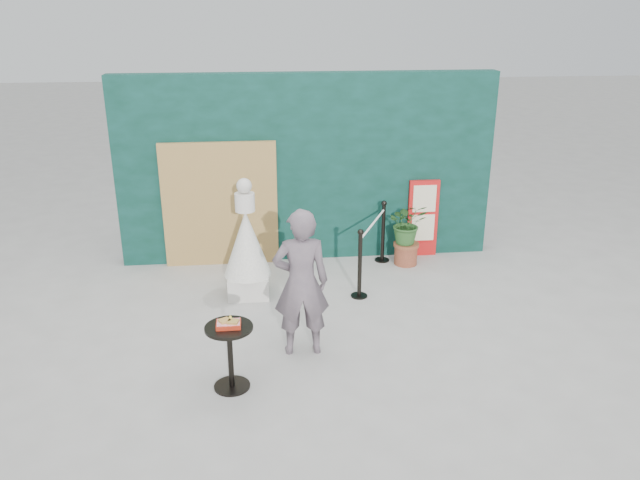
# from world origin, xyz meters

# --- Properties ---
(ground) EXTENTS (60.00, 60.00, 0.00)m
(ground) POSITION_xyz_m (0.00, 0.00, 0.00)
(ground) COLOR #ADAAA5
(ground) RESTS_ON ground
(back_wall) EXTENTS (6.00, 0.30, 3.00)m
(back_wall) POSITION_xyz_m (0.00, 3.15, 1.50)
(back_wall) COLOR black
(back_wall) RESTS_ON ground
(bamboo_fence) EXTENTS (1.80, 0.08, 2.00)m
(bamboo_fence) POSITION_xyz_m (-1.40, 2.94, 1.00)
(bamboo_fence) COLOR tan
(bamboo_fence) RESTS_ON ground
(woman) EXTENTS (0.67, 0.45, 1.82)m
(woman) POSITION_xyz_m (-0.35, 0.05, 0.91)
(woman) COLOR slate
(woman) RESTS_ON ground
(menu_board) EXTENTS (0.50, 0.07, 1.30)m
(menu_board) POSITION_xyz_m (1.90, 2.95, 0.65)
(menu_board) COLOR red
(menu_board) RESTS_ON ground
(statue) EXTENTS (0.68, 0.68, 1.74)m
(statue) POSITION_xyz_m (-0.99, 1.73, 0.71)
(statue) COLOR silver
(statue) RESTS_ON ground
(cafe_table) EXTENTS (0.52, 0.52, 0.75)m
(cafe_table) POSITION_xyz_m (-1.17, -0.64, 0.50)
(cafe_table) COLOR black
(cafe_table) RESTS_ON ground
(food_basket) EXTENTS (0.26, 0.19, 0.11)m
(food_basket) POSITION_xyz_m (-1.17, -0.63, 0.79)
(food_basket) COLOR red
(food_basket) RESTS_ON cafe_table
(planter) EXTENTS (0.61, 0.53, 1.04)m
(planter) POSITION_xyz_m (1.55, 2.60, 0.60)
(planter) COLOR #984A31
(planter) RESTS_ON ground
(stanchion_barrier) EXTENTS (0.84, 1.54, 1.03)m
(stanchion_barrier) POSITION_xyz_m (0.90, 2.13, 0.49)
(stanchion_barrier) COLOR black
(stanchion_barrier) RESTS_ON ground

